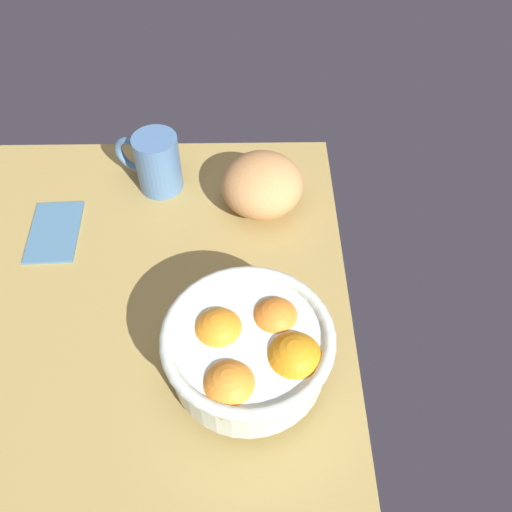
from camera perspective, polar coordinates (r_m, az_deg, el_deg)
The scene contains 5 objects.
ground_plane at distance 81.26cm, azimuth -11.66°, elevation -6.15°, with size 73.39×59.29×3.00cm, color #A48A4A.
fruit_bowl at distance 68.35cm, azimuth -0.60°, elevation -9.64°, with size 20.95×20.95×10.26cm.
bread_loaf at distance 88.77cm, azimuth 0.63°, elevation 7.32°, with size 13.33×13.07×8.78cm, color tan.
napkin_folded at distance 92.80cm, azimuth -19.98°, elevation 2.46°, with size 12.69×7.57×0.82cm, color teal.
mug at distance 93.29cm, azimuth -10.24°, elevation 9.44°, with size 7.73×11.31×9.97cm.
Camera 1 is at (-43.97, -15.67, 65.01)cm, focal length 39.03 mm.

